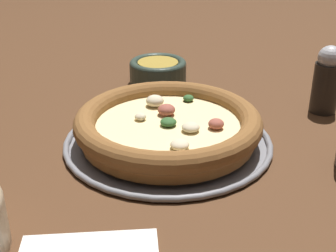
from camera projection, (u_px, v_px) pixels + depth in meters
ground_plane at (168, 144)px, 0.68m from camera, size 3.00×3.00×0.00m
pizza_tray at (168, 142)px, 0.68m from camera, size 0.30×0.30×0.01m
pizza at (168, 125)px, 0.66m from camera, size 0.27×0.27×0.04m
bowl_near at (159, 70)px, 0.89m from camera, size 0.11×0.11×0.05m
pepper_shaker at (327, 80)px, 0.76m from camera, size 0.04×0.04×0.11m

